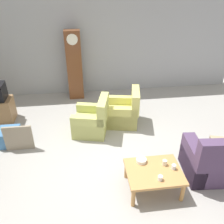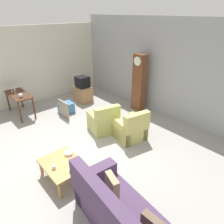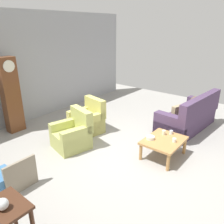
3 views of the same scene
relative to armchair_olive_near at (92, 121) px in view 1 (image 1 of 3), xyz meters
The scene contains 13 objects.
ground_plane 1.33m from the armchair_olive_near, 67.50° to the right, with size 10.40×10.40×0.00m, color #999691.
garage_door_wall 2.77m from the armchair_olive_near, 78.35° to the left, with size 8.40×0.16×3.20m, color #9EA0A5.
armchair_olive_near is the anchor object (origin of this frame).
armchair_olive_far 0.89m from the armchair_olive_near, 20.67° to the left, with size 0.92×0.90×0.92m.
coffee_table_wood 2.14m from the armchair_olive_near, 63.14° to the right, with size 0.96×0.76×0.43m.
grandfather_clock 2.11m from the armchair_olive_near, 100.94° to the left, with size 0.44×0.30×2.04m.
tv_stand_cabinet 2.49m from the armchair_olive_near, 160.35° to the left, with size 0.68×0.52×0.61m, color #997047.
framed_picture_leaning 1.68m from the armchair_olive_near, 164.22° to the right, with size 0.60×0.05×0.59m, color gray.
storage_box_blue 1.90m from the armchair_olive_near, behind, with size 0.44×0.47×0.37m, color teal.
cup_white_porcelain 2.36m from the armchair_olive_near, 64.76° to the right, with size 0.08×0.08×0.08m, color white.
cup_blue_rimmed 2.32m from the armchair_olive_near, 55.46° to the right, with size 0.08×0.08×0.09m, color silver.
cup_cream_tall 2.15m from the armchair_olive_near, 56.42° to the right, with size 0.08×0.08×0.10m, color beige.
bowl_white_stacked 1.85m from the armchair_olive_near, 64.36° to the right, with size 0.18×0.18×0.07m, color white.
Camera 1 is at (-0.64, -3.63, 3.39)m, focal length 38.23 mm.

